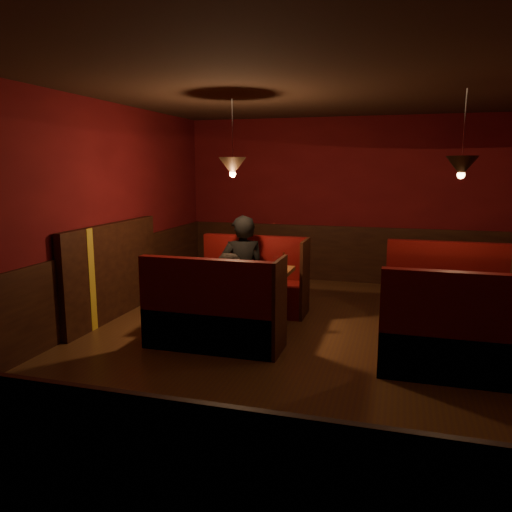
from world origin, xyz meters
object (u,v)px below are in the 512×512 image
(main_bench_far, at_px, (254,287))
(main_bench_near, at_px, (213,320))
(second_bench_far, at_px, (447,301))
(second_bench_near, at_px, (462,345))
(diner_a, at_px, (242,253))
(second_table, at_px, (452,300))
(diner_b, at_px, (232,285))
(main_table, at_px, (235,283))

(main_bench_far, height_order, main_bench_near, same)
(second_bench_far, bearing_deg, main_bench_far, 178.79)
(main_bench_near, xyz_separation_m, second_bench_near, (2.61, -0.10, 0.01))
(main_bench_far, distance_m, second_bench_far, 2.61)
(main_bench_far, xyz_separation_m, diner_a, (-0.11, -0.19, 0.53))
(second_table, distance_m, second_bench_near, 0.86)
(main_bench_near, bearing_deg, diner_b, 54.87)
(main_bench_far, bearing_deg, second_table, -18.99)
(main_table, relative_size, second_bench_far, 0.93)
(main_bench_near, xyz_separation_m, second_bench_far, (2.61, 1.56, 0.01))
(second_bench_near, relative_size, diner_b, 1.08)
(diner_a, bearing_deg, diner_b, 80.35)
(main_bench_far, distance_m, diner_a, 0.57)
(main_bench_far, xyz_separation_m, second_bench_near, (2.61, -1.72, 0.01))
(main_bench_far, xyz_separation_m, second_bench_far, (2.61, -0.06, 0.01))
(second_table, bearing_deg, main_table, 178.31)
(main_bench_far, relative_size, second_bench_far, 1.02)
(second_bench_near, bearing_deg, diner_a, 150.60)
(main_table, height_order, diner_a, diner_a)
(main_table, xyz_separation_m, second_table, (2.59, -0.08, -0.01))
(main_table, relative_size, diner_b, 1.00)
(second_bench_far, height_order, second_bench_near, same)
(second_bench_near, xyz_separation_m, diner_b, (-2.45, 0.31, 0.36))
(main_bench_near, distance_m, diner_b, 0.46)
(main_table, bearing_deg, main_bench_near, -88.95)
(diner_b, bearing_deg, second_bench_far, 10.24)
(second_bench_near, relative_size, diner_a, 0.88)
(main_table, distance_m, diner_a, 0.69)
(main_bench_far, relative_size, diner_a, 0.90)
(main_bench_far, height_order, second_bench_near, second_bench_near)
(second_bench_far, relative_size, second_bench_near, 1.00)
(main_bench_far, bearing_deg, main_bench_near, -90.00)
(main_bench_far, distance_m, main_bench_near, 1.62)
(diner_a, height_order, diner_b, diner_a)
(diner_a, bearing_deg, second_bench_near, 128.87)
(diner_b, bearing_deg, main_bench_near, -143.68)
(diner_a, bearing_deg, main_bench_far, -141.71)
(second_table, relative_size, diner_a, 0.80)
(second_bench_far, bearing_deg, second_bench_near, -90.00)
(main_bench_near, height_order, second_table, main_bench_near)
(main_bench_far, xyz_separation_m, main_bench_near, (0.00, -1.62, 0.00))
(main_table, height_order, main_bench_near, main_bench_near)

